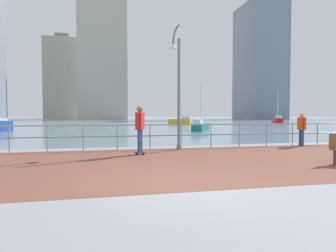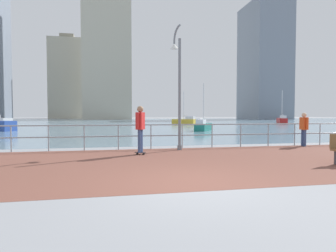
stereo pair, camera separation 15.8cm
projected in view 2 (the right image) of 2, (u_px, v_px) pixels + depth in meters
ground at (122, 124)px, 45.35m from camera, size 220.00×220.00×0.00m
brick_paving at (166, 162)px, 8.94m from camera, size 28.00×6.98×0.01m
harbor_water at (120, 122)px, 56.47m from camera, size 180.00×88.00×0.00m
waterfront_railing at (151, 132)px, 12.33m from camera, size 25.25×0.06×1.08m
lamppost at (178, 81)px, 12.03m from camera, size 0.39×0.81×5.26m
skateboarder at (140, 125)px, 10.55m from camera, size 0.40×0.53×1.82m
bystander at (304, 127)px, 13.39m from camera, size 0.24×0.55×1.59m
sailboat_gray at (282, 120)px, 48.79m from camera, size 2.80×4.19×5.67m
sailboat_yellow at (203, 126)px, 26.22m from camera, size 2.49×3.16×4.39m
sailboat_red at (184, 121)px, 44.01m from camera, size 3.56×3.08×5.08m
tower_concrete at (264, 62)px, 92.57m from camera, size 11.96×15.45×39.05m
tower_brick at (107, 43)px, 87.79m from camera, size 13.85×17.59×49.15m
tower_steel at (68, 79)px, 104.35m from camera, size 12.22×10.32×30.66m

